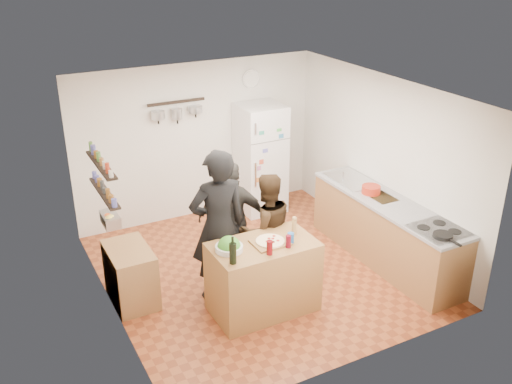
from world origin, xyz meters
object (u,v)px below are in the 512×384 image
pepper_mill (294,227)px  red_bowl (371,190)px  person_back (233,219)px  skillet (443,235)px  wall_clock (251,79)px  side_table (131,275)px  salad_bowl (229,248)px  prep_island (263,277)px  fridge (260,159)px  wine_bottle (233,253)px  person_center (266,230)px  salt_canister (291,238)px  counter_run (385,231)px  person_left (218,227)px

pepper_mill → red_bowl: 1.66m
person_back → skillet: size_ratio=6.72×
wall_clock → side_table: bearing=-144.2°
salad_bowl → red_bowl: (2.44, 0.52, 0.03)m
prep_island → skillet: (1.97, -0.87, 0.49)m
fridge → wall_clock: bearing=90.0°
skillet → wall_clock: 3.98m
wine_bottle → person_center: person_center is taller
salt_canister → counter_run: bearing=11.6°
prep_island → fridge: fridge is taller
wine_bottle → salad_bowl: bearing=73.5°
counter_run → fridge: 2.46m
fridge → wall_clock: wall_clock is taller
wine_bottle → person_back: person_back is taller
salad_bowl → skillet: bearing=-21.0°
salad_bowl → skillet: (2.39, -0.92, 0.00)m
wine_bottle → person_back: size_ratio=0.15×
red_bowl → salad_bowl: bearing=-168.1°
counter_run → side_table: 3.51m
person_left → skillet: person_left is taller
skillet → side_table: skillet is taller
person_center → wall_clock: bearing=-108.9°
pepper_mill → fridge: 2.64m
pepper_mill → person_back: (-0.38, 0.92, -0.21)m
wine_bottle → wall_clock: (1.82, 3.09, 1.12)m
skillet → red_bowl: size_ratio=0.90×
salad_bowl → counter_run: salad_bowl is taller
person_left → wall_clock: wall_clock is taller
pepper_mill → salt_canister: size_ratio=1.48×
prep_island → counter_run: size_ratio=0.48×
person_center → side_table: person_center is taller
prep_island → skillet: bearing=-23.8°
wall_clock → person_left: bearing=-125.2°
salt_canister → pepper_mill: bearing=48.6°
person_back → side_table: person_back is taller
prep_island → fridge: 2.90m
pepper_mill → wall_clock: size_ratio=0.62×
pepper_mill → wall_clock: wall_clock is taller
side_table → person_center: bearing=-13.5°
salt_canister → person_center: 0.68m
salad_bowl → person_left: size_ratio=0.16×
fridge → salt_canister: bearing=-111.0°
person_back → counter_run: person_back is taller
side_table → wall_clock: bearing=35.8°
salad_bowl → side_table: size_ratio=0.40×
prep_island → person_left: (-0.35, 0.51, 0.54)m
person_center → counter_run: (1.74, -0.28, -0.32)m
person_center → wine_bottle: bearing=46.1°
person_center → person_back: person_back is taller
salt_canister → person_center: (0.03, 0.65, -0.20)m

